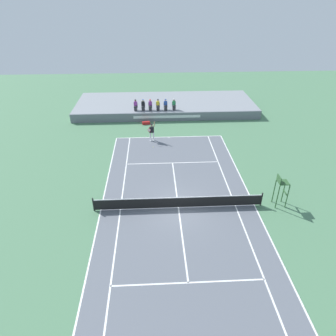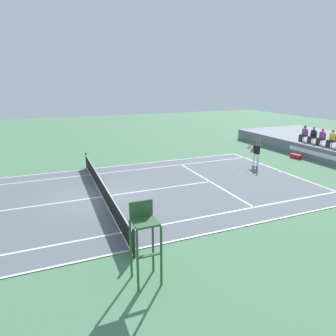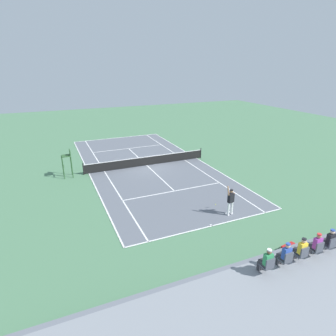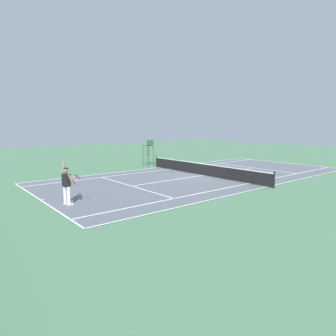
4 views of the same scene
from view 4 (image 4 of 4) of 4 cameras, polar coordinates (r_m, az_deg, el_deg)
ground_plane at (r=22.64m, az=6.82°, el=-1.47°), size 80.00×80.00×0.00m
court at (r=22.64m, az=6.82°, el=-1.44°), size 11.08×23.88×0.03m
net at (r=22.56m, az=6.84°, el=-0.16°), size 11.98×0.10×1.07m
tennis_player at (r=14.83m, az=-18.97°, el=-3.07°), size 0.75×0.73×2.08m
tennis_ball at (r=15.69m, az=-13.75°, el=-5.84°), size 0.07×0.07×0.07m
umpire_chair at (r=27.88m, az=-3.79°, el=3.60°), size 0.77×0.77×2.44m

